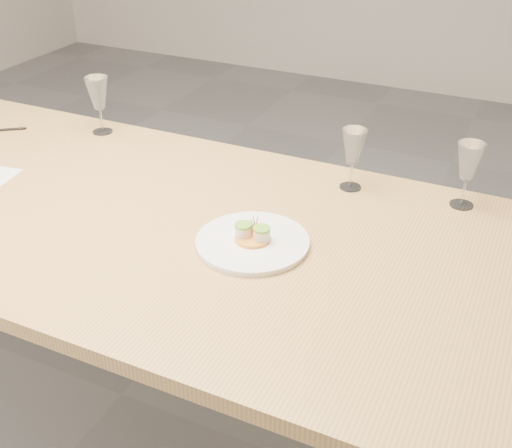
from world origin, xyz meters
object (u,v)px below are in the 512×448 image
at_px(dinner_plate, 253,241).
at_px(wine_glass_2, 353,148).
at_px(dining_table, 96,220).
at_px(ballpoint_pen, 8,129).
at_px(wine_glass_1, 98,94).
at_px(wine_glass_3, 469,163).

distance_m(dinner_plate, wine_glass_2, 0.43).
relative_size(dining_table, wine_glass_2, 13.47).
relative_size(ballpoint_pen, wine_glass_1, 0.55).
relative_size(dinner_plate, ballpoint_pen, 2.64).
relative_size(wine_glass_1, wine_glass_2, 1.08).
bearing_deg(wine_glass_3, wine_glass_2, -174.46).
bearing_deg(dinner_plate, wine_glass_2, 73.06).
height_order(dining_table, wine_glass_2, wine_glass_2).
bearing_deg(dinner_plate, wine_glass_1, 151.16).
xyz_separation_m(dining_table, wine_glass_1, (-0.27, 0.40, 0.20)).
bearing_deg(wine_glass_1, wine_glass_2, -1.89).
height_order(ballpoint_pen, wine_glass_1, wine_glass_1).
bearing_deg(dinner_plate, dining_table, 177.54).
bearing_deg(wine_glass_1, dining_table, -56.32).
bearing_deg(wine_glass_1, wine_glass_3, 0.01).
bearing_deg(dining_table, wine_glass_3, 23.47).
distance_m(dining_table, wine_glass_2, 0.75).
height_order(dining_table, wine_glass_1, wine_glass_1).
bearing_deg(ballpoint_pen, wine_glass_3, -31.40).
distance_m(dinner_plate, wine_glass_1, 0.89).
relative_size(dining_table, dinner_plate, 8.55).
bearing_deg(wine_glass_1, ballpoint_pen, -157.08).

